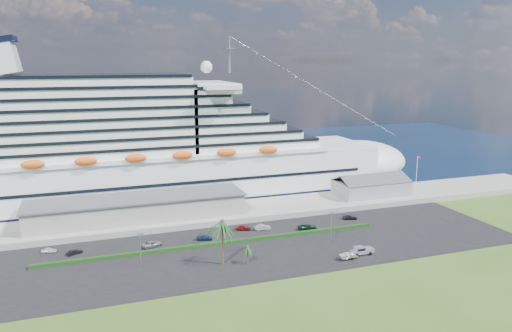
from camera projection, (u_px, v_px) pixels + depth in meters
name	position (u px, v px, depth m)	size (l,w,h in m)	color
ground	(270.00, 265.00, 114.49)	(420.00, 420.00, 0.00)	#3A541C
asphalt_lot	(254.00, 248.00, 124.62)	(140.00, 38.00, 0.12)	black
wharf	(222.00, 213.00, 151.18)	(240.00, 20.00, 1.80)	gray
water	(170.00, 160.00, 234.33)	(420.00, 160.00, 0.02)	black
cruise_ship	(138.00, 152.00, 162.97)	(191.00, 38.00, 54.00)	silver
terminal_building	(138.00, 208.00, 142.14)	(61.00, 15.00, 6.30)	gray
port_shed	(371.00, 187.00, 167.46)	(24.00, 12.31, 7.37)	gray
flagpole	(417.00, 172.00, 172.56)	(1.08, 0.16, 12.00)	silver
hedge	(218.00, 244.00, 126.50)	(88.00, 1.10, 0.90)	black
lamp_post_left	(140.00, 246.00, 111.59)	(1.60, 0.35, 8.27)	gray
lamp_post_right	(331.00, 223.00, 127.30)	(1.60, 0.35, 8.27)	gray
palm_tall	(222.00, 227.00, 112.99)	(8.82, 8.82, 11.13)	#47301E
palm_short	(247.00, 249.00, 114.56)	(3.53, 3.53, 4.56)	#47301E
parked_car_0	(49.00, 250.00, 121.61)	(1.46, 3.63, 1.24)	silver
parked_car_1	(74.00, 252.00, 120.59)	(1.30, 3.74, 1.23)	black
parked_car_2	(152.00, 244.00, 125.42)	(2.43, 5.26, 1.46)	gray
parked_car_3	(205.00, 238.00, 130.23)	(1.76, 4.32, 1.25)	#15234A
parked_car_4	(243.00, 228.00, 137.83)	(1.69, 4.20, 1.43)	maroon
parked_car_5	(263.00, 227.00, 138.02)	(1.57, 4.49, 1.48)	#A3A5AA
parked_car_6	(307.00, 227.00, 138.24)	(2.42, 5.25, 1.46)	black
parked_car_7	(350.00, 217.00, 147.08)	(1.77, 4.35, 1.26)	black
pickup_truck	(362.00, 250.00, 120.26)	(5.88, 2.35, 2.05)	black
boat_trailer	(349.00, 255.00, 117.59)	(5.61, 3.71, 1.60)	gray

